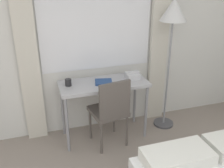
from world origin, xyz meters
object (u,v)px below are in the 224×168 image
object	(u,v)px
desk	(104,88)
standing_lamp	(173,21)
desk_chair	(110,109)
book	(104,82)
mug	(68,82)
telephone	(132,75)

from	to	relation	value
desk	standing_lamp	size ratio (longest dim) A/B	0.63
desk_chair	book	xyz separation A→B (m)	(-0.02, 0.21, 0.26)
standing_lamp	book	distance (m)	1.11
desk_chair	mug	xyz separation A→B (m)	(-0.44, 0.26, 0.29)
desk_chair	desk	bearing A→B (deg)	84.81
desk_chair	standing_lamp	bearing A→B (deg)	5.55
standing_lamp	book	size ratio (longest dim) A/B	7.36
desk	mug	world-z (taller)	mug
desk	telephone	bearing A→B (deg)	2.55
book	desk_chair	bearing A→B (deg)	-84.64
desk_chair	book	bearing A→B (deg)	86.23
telephone	mug	size ratio (longest dim) A/B	2.16
telephone	mug	world-z (taller)	telephone
telephone	book	distance (m)	0.39
desk_chair	mug	size ratio (longest dim) A/B	10.80
book	mug	size ratio (longest dim) A/B	2.82
book	mug	xyz separation A→B (m)	(-0.42, 0.05, 0.03)
standing_lamp	telephone	xyz separation A→B (m)	(-0.50, 0.02, -0.66)
standing_lamp	telephone	bearing A→B (deg)	177.48
telephone	book	size ratio (longest dim) A/B	0.77
standing_lamp	mug	bearing A→B (deg)	178.43
desk_chair	standing_lamp	distance (m)	1.30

